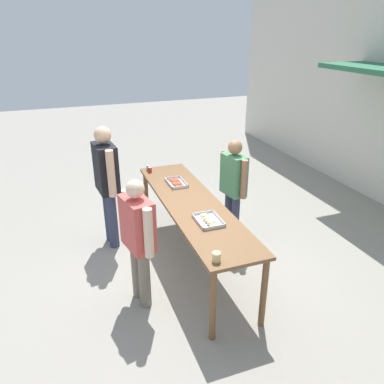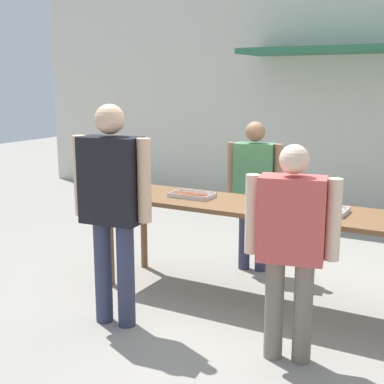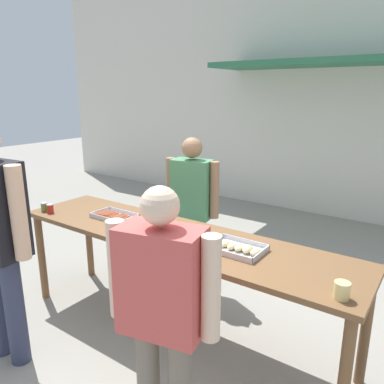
{
  "view_description": "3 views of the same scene",
  "coord_description": "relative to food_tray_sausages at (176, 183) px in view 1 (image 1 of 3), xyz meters",
  "views": [
    {
      "loc": [
        4.16,
        -1.51,
        3.02
      ],
      "look_at": [
        0.0,
        0.0,
        1.06
      ],
      "focal_mm": 35.0,
      "sensor_mm": 36.0,
      "label": 1
    },
    {
      "loc": [
        1.69,
        -4.28,
        1.97
      ],
      "look_at": [
        -0.67,
        0.0,
        0.96
      ],
      "focal_mm": 50.0,
      "sensor_mm": 36.0,
      "label": 2
    },
    {
      "loc": [
        1.73,
        -2.21,
        2.01
      ],
      "look_at": [
        -0.37,
        0.78,
        1.02
      ],
      "focal_mm": 35.0,
      "sensor_mm": 36.0,
      "label": 3
    }
  ],
  "objects": [
    {
      "name": "food_tray_buns",
      "position": [
        1.25,
        0.0,
        0.01
      ],
      "size": [
        0.39,
        0.28,
        0.06
      ],
      "color": "silver",
      "rests_on": "serving_table"
    },
    {
      "name": "food_tray_sausages",
      "position": [
        0.0,
        0.0,
        0.0
      ],
      "size": [
        0.4,
        0.24,
        0.04
      ],
      "color": "silver",
      "rests_on": "serving_table"
    },
    {
      "name": "beer_cup",
      "position": [
        2.02,
        -0.23,
        0.03
      ],
      "size": [
        0.09,
        0.09,
        0.1
      ],
      "color": "#DBC67A",
      "rests_on": "serving_table"
    },
    {
      "name": "person_customer_with_cup",
      "position": [
        1.25,
        -0.85,
        -0.01
      ],
      "size": [
        0.64,
        0.34,
        1.56
      ],
      "rotation": [
        0.0,
        0.0,
        3.35
      ],
      "color": "#756B5B",
      "rests_on": "ground"
    },
    {
      "name": "ground_plane",
      "position": [
        0.67,
        0.0,
        -0.92
      ],
      "size": [
        24.0,
        24.0,
        0.0
      ],
      "primitive_type": "plane",
      "color": "gray"
    },
    {
      "name": "condiment_jar_mustard",
      "position": [
        -0.68,
        -0.25,
        0.03
      ],
      "size": [
        0.06,
        0.06,
        0.09
      ],
      "color": "#567A38",
      "rests_on": "serving_table"
    },
    {
      "name": "person_server_behind_table",
      "position": [
        0.31,
        0.78,
        0.01
      ],
      "size": [
        0.57,
        0.28,
        1.57
      ],
      "rotation": [
        0.0,
        0.0,
        0.17
      ],
      "color": "#333851",
      "rests_on": "ground"
    },
    {
      "name": "condiment_jar_ketchup",
      "position": [
        -0.59,
        -0.25,
        0.03
      ],
      "size": [
        0.06,
        0.06,
        0.09
      ],
      "color": "#B22319",
      "rests_on": "serving_table"
    },
    {
      "name": "person_customer_holding_hotdog",
      "position": [
        -0.19,
        -0.97,
        0.15
      ],
      "size": [
        0.69,
        0.31,
        1.8
      ],
      "rotation": [
        0.0,
        0.0,
        3.24
      ],
      "color": "#333851",
      "rests_on": "ground"
    },
    {
      "name": "serving_table",
      "position": [
        0.67,
        0.0,
        -0.11
      ],
      "size": [
        2.97,
        0.72,
        0.91
      ],
      "color": "brown",
      "rests_on": "ground"
    }
  ]
}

